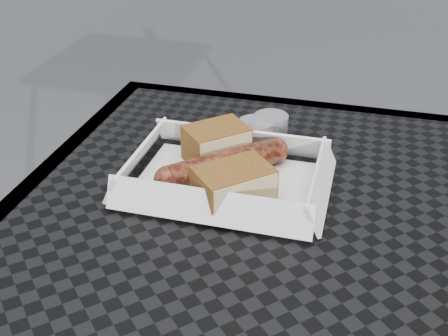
{
  "coord_description": "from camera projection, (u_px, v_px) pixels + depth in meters",
  "views": [
    {
      "loc": [
        0.01,
        -0.46,
        1.13
      ],
      "look_at": [
        -0.15,
        0.1,
        0.78
      ],
      "focal_mm": 45.0,
      "sensor_mm": 36.0,
      "label": 1
    }
  ],
  "objects": [
    {
      "name": "bratwurst",
      "position": [
        224.0,
        165.0,
        0.71
      ],
      "size": [
        0.15,
        0.14,
        0.03
      ],
      "rotation": [
        0.0,
        0.0,
        0.75
      ],
      "color": "maroon",
      "rests_on": "food_tray"
    },
    {
      "name": "bread_far",
      "position": [
        234.0,
        185.0,
        0.66
      ],
      "size": [
        0.1,
        0.1,
        0.04
      ],
      "primitive_type": "cube",
      "rotation": [
        0.0,
        0.0,
        0.75
      ],
      "color": "brown",
      "rests_on": "food_tray"
    },
    {
      "name": "condiment_cup_empty",
      "position": [
        271.0,
        125.0,
        0.82
      ],
      "size": [
        0.05,
        0.05,
        0.03
      ],
      "primitive_type": "cylinder",
      "color": "silver",
      "rests_on": "patio_table"
    },
    {
      "name": "condiment_cup_sauce",
      "position": [
        255.0,
        131.0,
        0.8
      ],
      "size": [
        0.05,
        0.05,
        0.03
      ],
      "primitive_type": "cylinder",
      "color": "maroon",
      "rests_on": "patio_table"
    },
    {
      "name": "napkin",
      "position": [
        227.0,
        152.0,
        0.77
      ],
      "size": [
        0.14,
        0.14,
        0.0
      ],
      "primitive_type": "cube",
      "rotation": [
        0.0,
        0.0,
        -0.14
      ],
      "color": "white",
      "rests_on": "patio_table"
    },
    {
      "name": "food_tray",
      "position": [
        226.0,
        183.0,
        0.7
      ],
      "size": [
        0.22,
        0.15,
        0.0
      ],
      "primitive_type": "cube",
      "color": "white",
      "rests_on": "patio_table"
    },
    {
      "name": "veg_garnish",
      "position": [
        260.0,
        210.0,
        0.65
      ],
      "size": [
        0.03,
        0.03,
        0.0
      ],
      "color": "#E54009",
      "rests_on": "food_tray"
    },
    {
      "name": "bread_near",
      "position": [
        216.0,
        144.0,
        0.74
      ],
      "size": [
        0.09,
        0.09,
        0.05
      ],
      "primitive_type": "cube",
      "rotation": [
        0.0,
        0.0,
        0.75
      ],
      "color": "brown",
      "rests_on": "food_tray"
    },
    {
      "name": "patio_table",
      "position": [
        328.0,
        315.0,
        0.62
      ],
      "size": [
        0.8,
        0.8,
        0.74
      ],
      "color": "black",
      "rests_on": "ground"
    }
  ]
}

